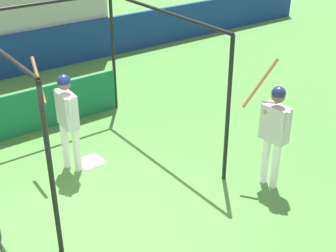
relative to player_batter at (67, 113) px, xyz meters
The scene contains 5 objects.
ground_plane 2.18m from the player_batter, 100.19° to the right, with size 60.00×60.00×0.00m, color #477F38.
batting_cage 1.03m from the player_batter, 64.62° to the left, with size 3.12×3.70×2.59m.
home_plate 1.15m from the player_batter, ahead, with size 0.44×0.44×0.02m.
player_batter is the anchor object (origin of this frame).
player_waiting 3.46m from the player_batter, 44.74° to the right, with size 0.57×0.79×2.13m.
Camera 1 is at (-2.52, -4.90, 4.55)m, focal length 50.00 mm.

